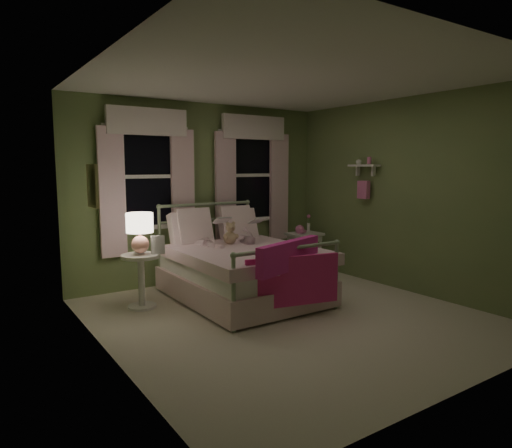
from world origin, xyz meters
TOP-DOWN VIEW (x-y plane):
  - room_shell at (0.00, 0.00)m, footprint 4.20×4.20m
  - bed at (-0.07, 0.92)m, footprint 1.58×2.04m
  - pink_throw at (-0.07, -0.10)m, footprint 1.08×0.46m
  - child_left at (-0.35, 1.34)m, footprint 0.31×0.21m
  - child_right at (0.21, 1.34)m, footprint 0.42×0.36m
  - book_left at (-0.35, 1.09)m, footprint 0.22×0.16m
  - book_right at (0.21, 1.09)m, footprint 0.21×0.13m
  - teddy_bear at (-0.07, 1.19)m, footprint 0.23×0.18m
  - nightstand_left at (-1.27, 1.25)m, footprint 0.46×0.46m
  - table_lamp at (-1.27, 1.25)m, footprint 0.32×0.32m
  - book_nightstand at (-1.17, 1.17)m, footprint 0.22×0.26m
  - nightstand_right at (1.49, 1.53)m, footprint 0.50×0.40m
  - pink_toy at (1.39, 1.52)m, footprint 0.14×0.20m
  - bud_vase at (1.61, 1.58)m, footprint 0.06×0.06m
  - window_left at (-0.85, 2.03)m, footprint 1.34×0.13m
  - window_right at (0.85, 2.03)m, footprint 1.34×0.13m
  - wall_shelf at (1.90, 0.70)m, footprint 0.15×0.50m
  - framed_picture at (-1.95, 0.60)m, footprint 0.03×0.32m

SIDE VIEW (x-z plane):
  - bed at x=-0.07m, z-range -0.21..0.98m
  - nightstand_left at x=-1.27m, z-range 0.09..0.74m
  - nightstand_right at x=1.49m, z-range 0.23..0.87m
  - pink_throw at x=-0.07m, z-range 0.26..0.96m
  - book_nightstand at x=-1.17m, z-range 0.65..0.67m
  - pink_toy at x=1.39m, z-range 0.64..0.78m
  - bud_vase at x=1.61m, z-range 0.65..0.93m
  - teddy_bear at x=-0.07m, z-range 0.64..0.94m
  - book_right at x=0.21m, z-range 0.79..1.05m
  - child_right at x=0.21m, z-range 0.57..1.30m
  - table_lamp at x=-1.27m, z-range 0.71..1.20m
  - book_left at x=-0.35m, z-range 0.83..1.09m
  - child_left at x=-0.35m, z-range 0.57..1.39m
  - room_shell at x=0.00m, z-range -0.80..3.40m
  - framed_picture at x=-1.95m, z-range 1.29..1.71m
  - wall_shelf at x=1.90m, z-range 1.22..1.82m
  - window_left at x=-0.85m, z-range 0.64..2.60m
  - window_right at x=0.85m, z-range 0.64..2.60m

